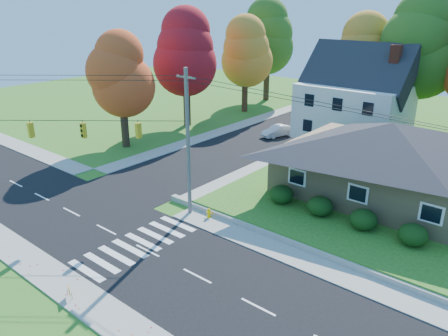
# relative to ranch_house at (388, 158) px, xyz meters

# --- Properties ---
(ground) EXTENTS (120.00, 120.00, 0.00)m
(ground) POSITION_rel_ranch_house_xyz_m (-8.00, -16.00, -3.27)
(ground) COLOR #3D7923
(road_main) EXTENTS (90.00, 8.00, 0.02)m
(road_main) POSITION_rel_ranch_house_xyz_m (-8.00, -16.00, -3.26)
(road_main) COLOR black
(road_main) RESTS_ON ground
(road_cross) EXTENTS (8.00, 44.00, 0.02)m
(road_cross) POSITION_rel_ranch_house_xyz_m (-16.00, 10.00, -3.25)
(road_cross) COLOR black
(road_cross) RESTS_ON ground
(sidewalk_north) EXTENTS (90.00, 2.00, 0.08)m
(sidewalk_north) POSITION_rel_ranch_house_xyz_m (-8.00, -11.00, -3.23)
(sidewalk_north) COLOR #9C9A90
(sidewalk_north) RESTS_ON ground
(sidewalk_south) EXTENTS (90.00, 2.00, 0.08)m
(sidewalk_south) POSITION_rel_ranch_house_xyz_m (-8.00, -21.00, -3.23)
(sidewalk_south) COLOR #9C9A90
(sidewalk_south) RESTS_ON ground
(ranch_house) EXTENTS (14.60, 10.60, 5.40)m
(ranch_house) POSITION_rel_ranch_house_xyz_m (0.00, 0.00, 0.00)
(ranch_house) COLOR tan
(ranch_house) RESTS_ON lawn
(colonial_house) EXTENTS (10.40, 8.40, 9.60)m
(colonial_house) POSITION_rel_ranch_house_xyz_m (-7.96, 12.00, 1.32)
(colonial_house) COLOR silver
(colonial_house) RESTS_ON lawn
(hedge_row) EXTENTS (10.70, 1.70, 1.27)m
(hedge_row) POSITION_rel_ranch_house_xyz_m (-0.50, -6.20, -2.13)
(hedge_row) COLOR #163A10
(hedge_row) RESTS_ON lawn
(traffic_infrastructure) EXTENTS (38.10, 10.66, 10.00)m
(traffic_infrastructure) POSITION_rel_ranch_house_xyz_m (-8.15, -14.65, 1.88)
(traffic_infrastructure) COLOR #666059
(traffic_infrastructure) RESTS_ON ground
(tree_lot_0) EXTENTS (6.72, 6.72, 12.51)m
(tree_lot_0) POSITION_rel_ranch_house_xyz_m (-10.00, 18.00, 5.04)
(tree_lot_0) COLOR #3F2A19
(tree_lot_0) RESTS_ON lawn
(tree_lot_1) EXTENTS (7.84, 7.84, 14.60)m
(tree_lot_1) POSITION_rel_ranch_house_xyz_m (-4.00, 17.00, 6.35)
(tree_lot_1) COLOR #3F2A19
(tree_lot_1) RESTS_ON lawn
(tree_west_0) EXTENTS (6.16, 6.16, 11.47)m
(tree_west_0) POSITION_rel_ranch_house_xyz_m (-25.00, -4.00, 3.89)
(tree_west_0) COLOR #3F2A19
(tree_west_0) RESTS_ON ground
(tree_west_1) EXTENTS (7.28, 7.28, 13.56)m
(tree_west_1) POSITION_rel_ranch_house_xyz_m (-26.00, 6.00, 5.20)
(tree_west_1) COLOR #3F2A19
(tree_west_1) RESTS_ON ground
(tree_west_2) EXTENTS (6.72, 6.72, 12.51)m
(tree_west_2) POSITION_rel_ranch_house_xyz_m (-25.00, 16.00, 4.54)
(tree_west_2) COLOR #3F2A19
(tree_west_2) RESTS_ON ground
(tree_west_3) EXTENTS (7.84, 7.84, 14.60)m
(tree_west_3) POSITION_rel_ranch_house_xyz_m (-27.00, 24.00, 5.85)
(tree_west_3) COLOR #3F2A19
(tree_west_3) RESTS_ON ground
(white_car) EXTENTS (2.32, 3.95, 1.23)m
(white_car) POSITION_rel_ranch_house_xyz_m (-15.01, 8.76, -2.63)
(white_car) COLOR silver
(white_car) RESTS_ON road_cross
(fire_hydrant) EXTENTS (0.40, 0.31, 0.71)m
(fire_hydrant) POSITION_rel_ranch_house_xyz_m (-8.00, -10.52, -2.93)
(fire_hydrant) COLOR #FFCB00
(fire_hydrant) RESTS_ON ground
(yard_sign) EXTENTS (0.51, 0.25, 0.68)m
(yard_sign) POSITION_rel_ranch_house_xyz_m (-7.55, -21.41, -2.78)
(yard_sign) COLOR black
(yard_sign) RESTS_ON ground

